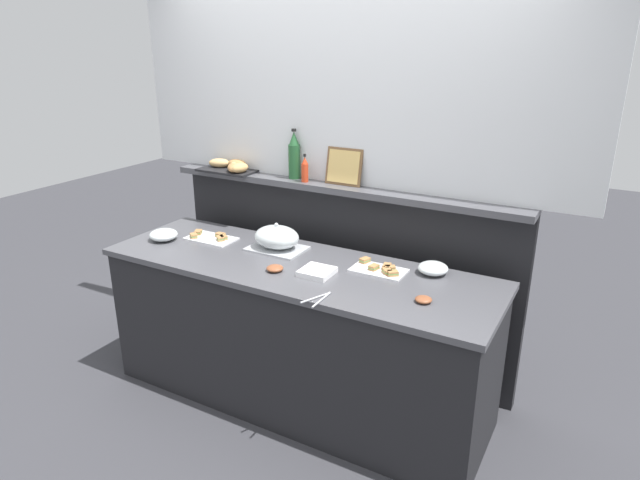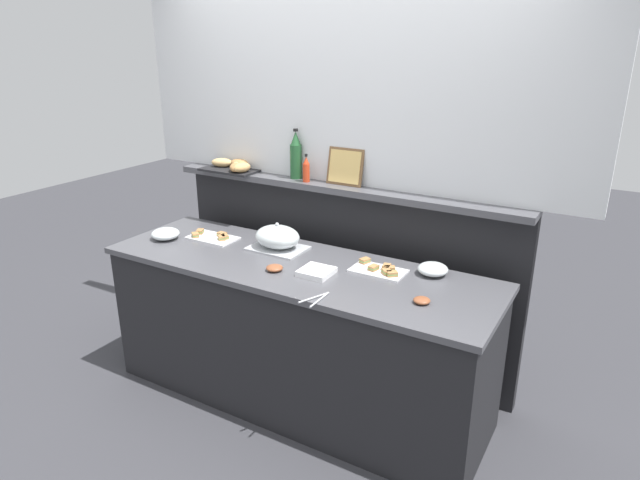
{
  "view_description": "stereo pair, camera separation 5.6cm",
  "coord_description": "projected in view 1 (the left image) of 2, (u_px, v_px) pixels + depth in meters",
  "views": [
    {
      "loc": [
        1.54,
        -2.47,
        2.1
      ],
      "look_at": [
        0.1,
        0.1,
        1.03
      ],
      "focal_mm": 31.21,
      "sensor_mm": 36.0,
      "label": 1
    },
    {
      "loc": [
        1.59,
        -2.44,
        2.1
      ],
      "look_at": [
        0.1,
        0.1,
        1.03
      ],
      "focal_mm": 31.21,
      "sensor_mm": 36.0,
      "label": 2
    }
  ],
  "objects": [
    {
      "name": "sandwich_platter_front",
      "position": [
        380.0,
        269.0,
        3.06
      ],
      "size": [
        0.3,
        0.18,
        0.04
      ],
      "color": "white",
      "rests_on": "buffet_counter"
    },
    {
      "name": "glass_bowl_large",
      "position": [
        164.0,
        235.0,
        3.52
      ],
      "size": [
        0.18,
        0.18,
        0.07
      ],
      "color": "silver",
      "rests_on": "buffet_counter"
    },
    {
      "name": "sandwich_platter_rear",
      "position": [
        211.0,
        238.0,
        3.54
      ],
      "size": [
        0.32,
        0.18,
        0.04
      ],
      "color": "white",
      "rests_on": "buffet_counter"
    },
    {
      "name": "glass_bowl_medium",
      "position": [
        433.0,
        269.0,
        3.02
      ],
      "size": [
        0.16,
        0.16,
        0.07
      ],
      "color": "silver",
      "rests_on": "buffet_counter"
    },
    {
      "name": "condiment_bowl_teal",
      "position": [
        424.0,
        299.0,
        2.7
      ],
      "size": [
        0.08,
        0.08,
        0.03
      ],
      "primitive_type": "ellipsoid",
      "color": "brown",
      "rests_on": "buffet_counter"
    },
    {
      "name": "upper_wall_panel",
      "position": [
        344.0,
        70.0,
        3.26
      ],
      "size": [
        2.97,
        0.08,
        1.35
      ],
      "primitive_type": "cube",
      "color": "silver",
      "rests_on": "back_ledge_unit"
    },
    {
      "name": "back_ledge_unit",
      "position": [
        339.0,
        270.0,
        3.68
      ],
      "size": [
        2.37,
        0.22,
        1.25
      ],
      "color": "black",
      "rests_on": "ground_plane"
    },
    {
      "name": "framed_picture",
      "position": [
        344.0,
        167.0,
        3.38
      ],
      "size": [
        0.24,
        0.06,
        0.23
      ],
      "color": "brown",
      "rests_on": "back_ledge_unit"
    },
    {
      "name": "serving_tongs",
      "position": [
        319.0,
        298.0,
        2.73
      ],
      "size": [
        0.08,
        0.19,
        0.01
      ],
      "color": "#B7BABF",
      "rests_on": "buffet_counter"
    },
    {
      "name": "serving_cloche",
      "position": [
        277.0,
        238.0,
        3.35
      ],
      "size": [
        0.34,
        0.24,
        0.17
      ],
      "color": "#B7BABF",
      "rests_on": "buffet_counter"
    },
    {
      "name": "condiment_bowl_red",
      "position": [
        275.0,
        268.0,
        3.06
      ],
      "size": [
        0.09,
        0.09,
        0.03
      ],
      "primitive_type": "ellipsoid",
      "color": "brown",
      "rests_on": "buffet_counter"
    },
    {
      "name": "napkin_stack",
      "position": [
        317.0,
        272.0,
        3.02
      ],
      "size": [
        0.17,
        0.17,
        0.03
      ],
      "primitive_type": "cube",
      "rotation": [
        0.0,
        0.0,
        0.01
      ],
      "color": "white",
      "rests_on": "buffet_counter"
    },
    {
      "name": "ground_plane",
      "position": [
        342.0,
        352.0,
        3.95
      ],
      "size": [
        12.0,
        12.0,
        0.0
      ],
      "primitive_type": "plane",
      "color": "#38383D"
    },
    {
      "name": "bread_basket",
      "position": [
        233.0,
        166.0,
        3.75
      ],
      "size": [
        0.4,
        0.28,
        0.08
      ],
      "color": "black",
      "rests_on": "back_ledge_unit"
    },
    {
      "name": "buffet_counter",
      "position": [
        297.0,
        334.0,
        3.3
      ],
      "size": [
        2.31,
        0.74,
        0.89
      ],
      "color": "black",
      "rests_on": "ground_plane"
    },
    {
      "name": "wine_bottle_green",
      "position": [
        294.0,
        156.0,
        3.53
      ],
      "size": [
        0.08,
        0.08,
        0.32
      ],
      "color": "#23562D",
      "rests_on": "back_ledge_unit"
    },
    {
      "name": "hot_sauce_bottle",
      "position": [
        305.0,
        170.0,
        3.46
      ],
      "size": [
        0.04,
        0.04,
        0.18
      ],
      "color": "red",
      "rests_on": "back_ledge_unit"
    }
  ]
}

